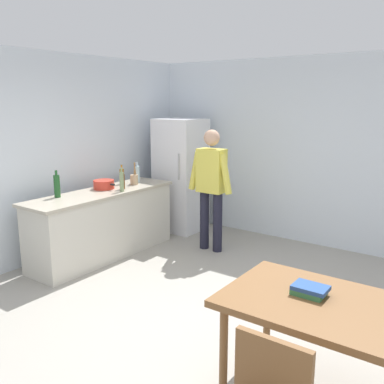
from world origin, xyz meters
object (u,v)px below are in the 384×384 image
object	(u,v)px
utensil_jar	(134,179)
bottle_water_clear	(137,174)
book_stack	(310,290)
dining_table	(327,314)
refrigerator	(181,175)
bottle_wine_green	(57,186)
bottle_beer_brown	(123,181)
cooking_pot	(104,185)
bottle_vinegar_tall	(122,181)
person	(211,182)
bottle_oil_amber	(122,176)

from	to	relation	value
utensil_jar	bottle_water_clear	world-z (taller)	utensil_jar
book_stack	utensil_jar	bearing A→B (deg)	152.98
utensil_jar	dining_table	bearing A→B (deg)	-26.71
refrigerator	book_stack	distance (m)	4.12
dining_table	bottle_water_clear	xyz separation A→B (m)	(-3.45, 1.84, 0.35)
bottle_wine_green	bottle_water_clear	size ratio (longest dim) A/B	1.13
bottle_beer_brown	book_stack	size ratio (longest dim) A/B	1.09
cooking_pot	book_stack	distance (m)	3.55
bottle_vinegar_tall	person	bearing A→B (deg)	47.30
bottle_beer_brown	book_stack	bearing A→B (deg)	-22.82
bottle_wine_green	bottle_vinegar_tall	xyz separation A→B (m)	(0.41, 0.71, -0.01)
person	bottle_beer_brown	xyz separation A→B (m)	(-0.93, -0.78, 0.03)
bottle_oil_amber	bottle_wine_green	xyz separation A→B (m)	(-0.04, -1.08, 0.03)
dining_table	bottle_wine_green	size ratio (longest dim) A/B	4.12
dining_table	cooking_pot	world-z (taller)	cooking_pot
person	book_stack	distance (m)	3.04
bottle_beer_brown	book_stack	world-z (taller)	bottle_beer_brown
refrigerator	utensil_jar	bearing A→B (deg)	-94.38
refrigerator	book_stack	size ratio (longest dim) A/B	7.54
refrigerator	dining_table	xyz separation A→B (m)	(3.30, -2.70, -0.23)
dining_table	cooking_pot	xyz separation A→B (m)	(-3.50, 1.23, 0.29)
dining_table	book_stack	xyz separation A→B (m)	(-0.15, 0.05, 0.11)
refrigerator	bottle_wine_green	xyz separation A→B (m)	(-0.28, -2.16, 0.15)
bottle_water_clear	person	bearing A→B (deg)	15.65
utensil_jar	bottle_wine_green	xyz separation A→B (m)	(-0.21, -1.16, 0.07)
person	bottle_vinegar_tall	world-z (taller)	person
person	utensil_jar	size ratio (longest dim) A/B	5.31
refrigerator	bottle_oil_amber	size ratio (longest dim) A/B	6.43
person	utensil_jar	distance (m)	1.12
person	book_stack	bearing A→B (deg)	-43.58
bottle_oil_amber	book_stack	distance (m)	3.75
utensil_jar	person	bearing A→B (deg)	23.57
cooking_pot	bottle_wine_green	world-z (taller)	bottle_wine_green
bottle_oil_amber	bottle_beer_brown	world-z (taller)	bottle_oil_amber
refrigerator	utensil_jar	distance (m)	1.01
bottle_vinegar_tall	book_stack	distance (m)	3.26
refrigerator	person	distance (m)	1.10
bottle_vinegar_tall	book_stack	world-z (taller)	bottle_vinegar_tall
bottle_oil_amber	bottle_vinegar_tall	bearing A→B (deg)	-45.12
cooking_pot	bottle_vinegar_tall	bearing A→B (deg)	3.79
refrigerator	bottle_wine_green	size ratio (longest dim) A/B	5.29
person	utensil_jar	xyz separation A→B (m)	(-1.03, -0.45, 0.00)
dining_table	cooking_pot	distance (m)	3.72
bottle_beer_brown	dining_table	bearing A→B (deg)	-22.67
book_stack	bottle_wine_green	bearing A→B (deg)	171.99
bottle_oil_amber	cooking_pot	bearing A→B (deg)	-83.33
cooking_pot	utensil_jar	bearing A→B (deg)	75.41
utensil_jar	bottle_beer_brown	world-z (taller)	utensil_jar
bottle_oil_amber	bottle_water_clear	distance (m)	0.24
refrigerator	dining_table	world-z (taller)	refrigerator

